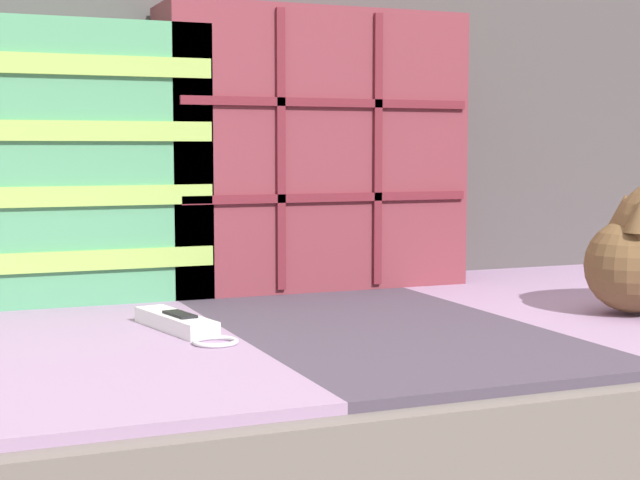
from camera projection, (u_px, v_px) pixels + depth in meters
The scene contains 4 objects.
sofa_backrest at pixel (143, 112), 1.49m from camera, with size 2.13×0.14×0.52m.
throw_pillow_quilted at pixel (313, 150), 1.45m from camera, with size 0.45×0.14×0.41m.
throw_pillow_striped at pixel (69, 163), 1.32m from camera, with size 0.36×0.14×0.37m.
game_remote_near at pixel (179, 323), 1.11m from camera, with size 0.08×0.20×0.02m.
Camera 1 is at (-0.31, -1.02, 0.60)m, focal length 55.00 mm.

